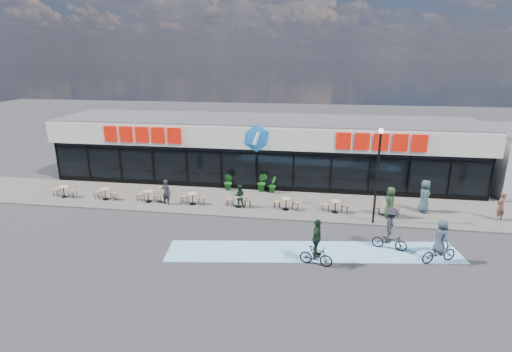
{
  "coord_description": "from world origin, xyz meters",
  "views": [
    {
      "loc": [
        3.95,
        -19.05,
        9.06
      ],
      "look_at": [
        0.46,
        3.5,
        2.15
      ],
      "focal_mm": 28.0,
      "sensor_mm": 36.0,
      "label": 1
    }
  ],
  "objects_px": {
    "patron_right": "(239,196)",
    "cyclist_b": "(440,246)",
    "pedestrian_b": "(425,196)",
    "potted_plant_mid": "(262,182)",
    "potted_plant_left": "(229,182)",
    "cyclist_a": "(390,232)",
    "pedestrian_c": "(501,206)",
    "potted_plant_right": "(273,184)",
    "pedestrian_a": "(390,202)",
    "bistro_set_0": "(65,190)",
    "lamp_post": "(378,168)",
    "patron_left": "(166,192)"
  },
  "relations": [
    {
      "from": "patron_right",
      "to": "cyclist_b",
      "type": "relative_size",
      "value": 0.69
    },
    {
      "from": "pedestrian_b",
      "to": "potted_plant_mid",
      "type": "bearing_deg",
      "value": 86.17
    },
    {
      "from": "potted_plant_left",
      "to": "cyclist_a",
      "type": "xyz_separation_m",
      "value": [
        9.58,
        -7.18,
        0.22
      ]
    },
    {
      "from": "potted_plant_left",
      "to": "potted_plant_mid",
      "type": "bearing_deg",
      "value": 3.77
    },
    {
      "from": "potted_plant_mid",
      "to": "pedestrian_c",
      "type": "xyz_separation_m",
      "value": [
        13.95,
        -2.89,
        0.17
      ]
    },
    {
      "from": "potted_plant_right",
      "to": "pedestrian_a",
      "type": "bearing_deg",
      "value": -25.36
    },
    {
      "from": "potted_plant_mid",
      "to": "pedestrian_b",
      "type": "bearing_deg",
      "value": -12.59
    },
    {
      "from": "patron_right",
      "to": "pedestrian_b",
      "type": "relative_size",
      "value": 0.72
    },
    {
      "from": "bistro_set_0",
      "to": "cyclist_a",
      "type": "height_order",
      "value": "cyclist_a"
    },
    {
      "from": "pedestrian_a",
      "to": "cyclist_b",
      "type": "bearing_deg",
      "value": 11.3
    },
    {
      "from": "potted_plant_right",
      "to": "patron_right",
      "type": "relative_size",
      "value": 0.77
    },
    {
      "from": "potted_plant_right",
      "to": "patron_right",
      "type": "distance_m",
      "value": 3.5
    },
    {
      "from": "lamp_post",
      "to": "pedestrian_c",
      "type": "bearing_deg",
      "value": 11.7
    },
    {
      "from": "potted_plant_left",
      "to": "cyclist_b",
      "type": "distance_m",
      "value": 14.16
    },
    {
      "from": "patron_left",
      "to": "pedestrian_c",
      "type": "distance_m",
      "value": 19.54
    },
    {
      "from": "bistro_set_0",
      "to": "pedestrian_a",
      "type": "height_order",
      "value": "pedestrian_a"
    },
    {
      "from": "pedestrian_a",
      "to": "bistro_set_0",
      "type": "bearing_deg",
      "value": -96.18
    },
    {
      "from": "patron_left",
      "to": "pedestrian_b",
      "type": "relative_size",
      "value": 0.81
    },
    {
      "from": "potted_plant_left",
      "to": "patron_right",
      "type": "height_order",
      "value": "patron_right"
    },
    {
      "from": "potted_plant_left",
      "to": "potted_plant_mid",
      "type": "xyz_separation_m",
      "value": [
        2.32,
        0.15,
        0.04
      ]
    },
    {
      "from": "potted_plant_mid",
      "to": "potted_plant_right",
      "type": "height_order",
      "value": "potted_plant_mid"
    },
    {
      "from": "patron_left",
      "to": "pedestrian_c",
      "type": "xyz_separation_m",
      "value": [
        19.54,
        0.45,
        0.03
      ]
    },
    {
      "from": "lamp_post",
      "to": "potted_plant_mid",
      "type": "xyz_separation_m",
      "value": [
        -6.86,
        4.36,
        -2.49
      ]
    },
    {
      "from": "pedestrian_a",
      "to": "pedestrian_b",
      "type": "xyz_separation_m",
      "value": [
        2.16,
        1.22,
        0.07
      ]
    },
    {
      "from": "potted_plant_right",
      "to": "patron_left",
      "type": "distance_m",
      "value": 7.1
    },
    {
      "from": "bistro_set_0",
      "to": "cyclist_a",
      "type": "bearing_deg",
      "value": -12.04
    },
    {
      "from": "lamp_post",
      "to": "potted_plant_left",
      "type": "xyz_separation_m",
      "value": [
        -9.18,
        4.21,
        -2.53
      ]
    },
    {
      "from": "bistro_set_0",
      "to": "potted_plant_mid",
      "type": "xyz_separation_m",
      "value": [
        12.74,
        3.07,
        0.21
      ]
    },
    {
      "from": "cyclist_a",
      "to": "patron_right",
      "type": "bearing_deg",
      "value": 152.97
    },
    {
      "from": "patron_left",
      "to": "cyclist_b",
      "type": "height_order",
      "value": "cyclist_b"
    },
    {
      "from": "potted_plant_mid",
      "to": "bistro_set_0",
      "type": "bearing_deg",
      "value": -166.47
    },
    {
      "from": "patron_left",
      "to": "pedestrian_b",
      "type": "bearing_deg",
      "value": -167.9
    },
    {
      "from": "potted_plant_mid",
      "to": "patron_right",
      "type": "distance_m",
      "value": 3.28
    },
    {
      "from": "patron_left",
      "to": "pedestrian_c",
      "type": "bearing_deg",
      "value": -170.65
    },
    {
      "from": "bistro_set_0",
      "to": "patron_right",
      "type": "bearing_deg",
      "value": -0.29
    },
    {
      "from": "patron_right",
      "to": "potted_plant_left",
      "type": "bearing_deg",
      "value": -76.5
    },
    {
      "from": "bistro_set_0",
      "to": "cyclist_a",
      "type": "xyz_separation_m",
      "value": [
        20.0,
        -4.27,
        0.38
      ]
    },
    {
      "from": "lamp_post",
      "to": "cyclist_b",
      "type": "distance_m",
      "value": 5.23
    },
    {
      "from": "potted_plant_mid",
      "to": "pedestrian_c",
      "type": "distance_m",
      "value": 14.25
    },
    {
      "from": "potted_plant_mid",
      "to": "patron_right",
      "type": "bearing_deg",
      "value": -107.52
    },
    {
      "from": "patron_right",
      "to": "pedestrian_a",
      "type": "xyz_separation_m",
      "value": [
        8.83,
        -0.33,
        0.2
      ]
    },
    {
      "from": "bistro_set_0",
      "to": "pedestrian_c",
      "type": "bearing_deg",
      "value": 0.37
    },
    {
      "from": "patron_right",
      "to": "pedestrian_a",
      "type": "relative_size",
      "value": 0.78
    },
    {
      "from": "pedestrian_a",
      "to": "cyclist_a",
      "type": "distance_m",
      "value": 3.92
    },
    {
      "from": "lamp_post",
      "to": "pedestrian_b",
      "type": "distance_m",
      "value": 4.37
    },
    {
      "from": "potted_plant_mid",
      "to": "patron_right",
      "type": "xyz_separation_m",
      "value": [
        -0.99,
        -3.13,
        0.06
      ]
    },
    {
      "from": "pedestrian_c",
      "to": "potted_plant_left",
      "type": "bearing_deg",
      "value": -41.67
    },
    {
      "from": "potted_plant_left",
      "to": "cyclist_b",
      "type": "bearing_deg",
      "value": -35.07
    },
    {
      "from": "lamp_post",
      "to": "patron_left",
      "type": "xyz_separation_m",
      "value": [
        -12.44,
        1.02,
        -2.35
      ]
    },
    {
      "from": "lamp_post",
      "to": "pedestrian_c",
      "type": "relative_size",
      "value": 3.19
    }
  ]
}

